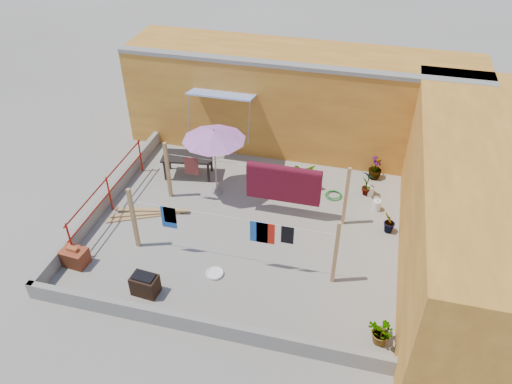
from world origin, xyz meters
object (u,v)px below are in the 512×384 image
water_jug_a (377,205)px  white_basin (215,273)px  brick_stack (75,257)px  green_hose (334,195)px  water_jug_b (370,191)px  outdoor_table (188,158)px  plant_back_a (300,176)px  brazier (145,284)px  patio_umbrella (214,136)px

water_jug_a → white_basin: bearing=-135.9°
brick_stack → green_hose: bearing=36.8°
brick_stack → water_jug_b: size_ratio=1.98×
outdoor_table → water_jug_a: bearing=-3.3°
green_hose → plant_back_a: 1.13m
brick_stack → brazier: (2.07, -0.45, 0.03)m
green_hose → water_jug_a: bearing=-16.0°
green_hose → brazier: bearing=-128.0°
water_jug_a → green_hose: 1.29m
patio_umbrella → plant_back_a: bearing=19.6°
patio_umbrella → green_hose: (3.37, 0.65, -1.88)m
patio_umbrella → white_basin: size_ratio=4.90×
brick_stack → plant_back_a: 6.58m
brazier → plant_back_a: (2.70, 4.98, 0.16)m
brick_stack → plant_back_a: plant_back_a is taller
brazier → white_basin: (1.36, 0.94, -0.22)m
brick_stack → patio_umbrella: bearing=56.5°
outdoor_table → green_hose: size_ratio=3.21×
water_jug_a → outdoor_table: bearing=176.7°
white_basin → outdoor_table: bearing=118.5°
brick_stack → brazier: brazier is taller
brick_stack → green_hose: 7.26m
outdoor_table → water_jug_a: 5.73m
outdoor_table → plant_back_a: plant_back_a is taller
green_hose → patio_umbrella: bearing=-169.1°
patio_umbrella → water_jug_a: size_ratio=5.84×
outdoor_table → water_jug_a: (5.70, -0.33, -0.48)m
water_jug_a → patio_umbrella: bearing=-176.3°
water_jug_b → plant_back_a: size_ratio=0.38×
water_jug_a → plant_back_a: (-2.27, 0.53, 0.27)m
white_basin → water_jug_a: water_jug_a is taller
brick_stack → brazier: 2.12m
brazier → water_jug_a: 6.67m
green_hose → plant_back_a: (-1.04, 0.18, 0.39)m
water_jug_b → water_jug_a: bearing=-72.5°
patio_umbrella → brazier: bearing=-95.2°
brazier → green_hose: size_ratio=1.26×
brick_stack → white_basin: bearing=8.2°
patio_umbrella → brazier: patio_umbrella is taller
outdoor_table → green_hose: bearing=0.3°
brick_stack → brazier: bearing=-12.2°
brazier → water_jug_b: size_ratio=1.94×
white_basin → plant_back_a: size_ratio=0.51×
water_jug_a → brick_stack: bearing=-150.4°
white_basin → water_jug_a: (3.62, 3.51, 0.12)m
plant_back_a → water_jug_a: bearing=-13.2°
patio_umbrella → water_jug_b: size_ratio=6.52×
patio_umbrella → outdoor_table: bearing=150.5°
brick_stack → green_hose: size_ratio=1.28×
white_basin → green_hose: white_basin is taller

